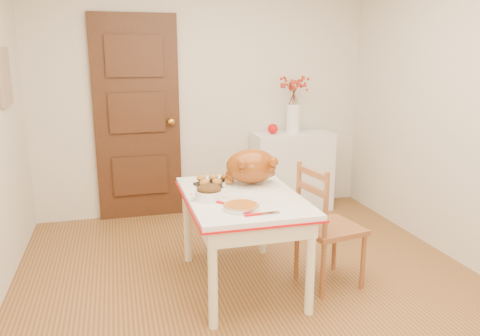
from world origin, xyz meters
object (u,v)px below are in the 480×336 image
object	(u,v)px
kitchen_table	(242,240)
turkey_platter	(251,168)
chair_oak	(331,225)
pumpkin_pie	(241,206)
sideboard	(292,171)

from	to	relation	value
kitchen_table	turkey_platter	xyz separation A→B (m)	(0.12, 0.18, 0.49)
kitchen_table	chair_oak	distance (m)	0.66
turkey_platter	pumpkin_pie	xyz separation A→B (m)	(-0.21, -0.50, -0.12)
sideboard	chair_oak	xyz separation A→B (m)	(-0.36, -1.70, 0.03)
sideboard	turkey_platter	bearing A→B (deg)	-122.25
kitchen_table	sideboard	bearing A→B (deg)	57.50
sideboard	chair_oak	bearing A→B (deg)	-101.87
sideboard	turkey_platter	size ratio (longest dim) A/B	1.90
turkey_platter	sideboard	bearing A→B (deg)	39.73
sideboard	pumpkin_pie	world-z (taller)	sideboard
pumpkin_pie	chair_oak	bearing A→B (deg)	13.44
sideboard	kitchen_table	size ratio (longest dim) A/B	0.72
sideboard	pumpkin_pie	size ratio (longest dim) A/B	3.65
pumpkin_pie	sideboard	bearing A→B (deg)	60.01
turkey_platter	pumpkin_pie	distance (m)	0.55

